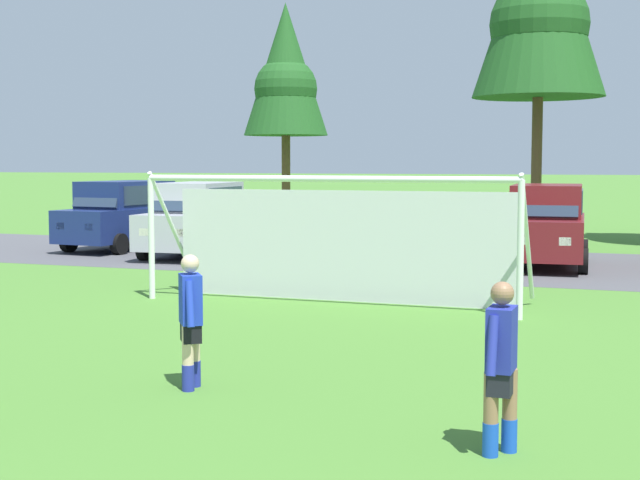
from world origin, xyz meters
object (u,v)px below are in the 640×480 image
object	(u,v)px
parked_car_slot_center_left	(316,228)
parked_car_slot_center_right	(547,225)
parked_car_slot_center	(428,233)
soccer_goal	(336,237)
parked_car_slot_left	(196,218)
player_defender_far	(501,368)
parked_car_slot_far_left	(123,214)
player_winger_left	(191,322)

from	to	relation	value
parked_car_slot_center_left	parked_car_slot_center_right	distance (m)	6.48
parked_car_slot_center_left	parked_car_slot_center	bearing A→B (deg)	-14.80
soccer_goal	parked_car_slot_center	distance (m)	6.81
parked_car_slot_left	parked_car_slot_center	xyz separation A→B (m)	(6.99, -0.21, -0.24)
player_defender_far	parked_car_slot_far_left	xyz separation A→B (m)	(-14.44, 16.43, 0.29)
soccer_goal	parked_car_slot_center_right	distance (m)	8.42
player_winger_left	parked_car_slot_center_right	size ratio (longest dim) A/B	0.35
parked_car_slot_far_left	parked_car_slot_center_right	xyz separation A→B (m)	(13.13, -0.34, 0.00)
player_winger_left	parked_car_slot_center_left	distance (m)	15.30
parked_car_slot_far_left	parked_car_slot_center	size ratio (longest dim) A/B	1.09
soccer_goal	player_defender_far	xyz separation A→B (m)	(4.50, -8.31, -0.47)
player_defender_far	parked_car_slot_center	distance (m)	15.69
parked_car_slot_center	parked_car_slot_center_right	size ratio (longest dim) A/B	0.92
parked_car_slot_center_left	parked_car_slot_far_left	bearing A→B (deg)	176.56
player_defender_far	parked_car_slot_left	world-z (taller)	parked_car_slot_left
parked_car_slot_left	parked_car_slot_center_right	size ratio (longest dim) A/B	1.00
player_winger_left	player_defender_far	bearing A→B (deg)	-17.35
soccer_goal	player_winger_left	xyz separation A→B (m)	(0.59, -7.09, -0.47)
player_defender_far	parked_car_slot_far_left	distance (m)	21.87
player_winger_left	parked_car_slot_far_left	size ratio (longest dim) A/B	0.35
parked_car_slot_center_left	parked_car_slot_center_right	world-z (taller)	parked_car_slot_center_right
parked_car_slot_center_right	player_defender_far	bearing A→B (deg)	-85.37
player_defender_far	parked_car_slot_center_right	bearing A→B (deg)	94.63
parked_car_slot_center	parked_car_slot_center_right	bearing A→B (deg)	18.48
soccer_goal	parked_car_slot_far_left	xyz separation A→B (m)	(-9.93, 8.12, -0.18)
parked_car_slot_far_left	parked_car_slot_center	distance (m)	10.26
soccer_goal	player_defender_far	size ratio (longest dim) A/B	4.54
soccer_goal	parked_car_slot_center	xyz separation A→B (m)	(0.23, 6.79, -0.42)
parked_car_slot_left	parked_car_slot_center_left	xyz separation A→B (m)	(3.47, 0.72, -0.24)
player_defender_far	parked_car_slot_center_left	xyz separation A→B (m)	(-7.78, 16.03, 0.05)
player_defender_far	parked_car_slot_center_left	world-z (taller)	parked_car_slot_center_left
parked_car_slot_left	parked_car_slot_center	distance (m)	6.99
parked_car_slot_center	parked_car_slot_center_left	bearing A→B (deg)	165.20
parked_car_slot_left	parked_car_slot_far_left	bearing A→B (deg)	160.58
parked_car_slot_center_left	parked_car_slot_center	xyz separation A→B (m)	(3.51, -0.93, 0.00)
player_winger_left	parked_car_slot_far_left	distance (m)	18.49
parked_car_slot_center	parked_car_slot_center_right	world-z (taller)	parked_car_slot_center_right
player_defender_far	parked_car_slot_center_right	size ratio (longest dim) A/B	0.35
parked_car_slot_far_left	soccer_goal	bearing A→B (deg)	-39.27
parked_car_slot_far_left	player_winger_left	bearing A→B (deg)	-55.33
parked_car_slot_left	parked_car_slot_center_left	world-z (taller)	parked_car_slot_left
player_winger_left	parked_car_slot_far_left	world-z (taller)	parked_car_slot_far_left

